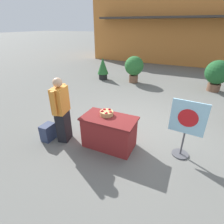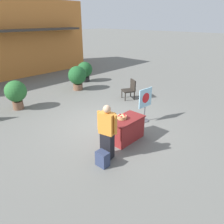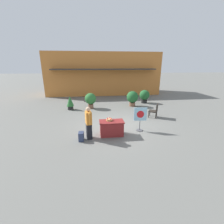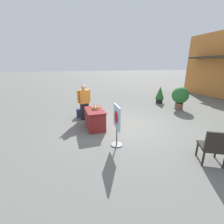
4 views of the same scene
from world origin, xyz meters
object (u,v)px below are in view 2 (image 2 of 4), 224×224
at_px(apple_basket, 122,117).
at_px(patio_chair, 130,89).
at_px(potted_plant_far_left, 77,76).
at_px(display_table, 126,129).
at_px(potted_plant_far_right, 85,70).
at_px(poster_board, 145,103).
at_px(backpack, 103,159).
at_px(person_visitor, 107,132).
at_px(potted_plant_near_right, 16,92).

height_order(apple_basket, patio_chair, patio_chair).
height_order(apple_basket, potted_plant_far_left, potted_plant_far_left).
bearing_deg(apple_basket, display_table, -40.34).
height_order(potted_plant_far_right, potted_plant_far_left, potted_plant_far_left).
bearing_deg(poster_board, potted_plant_far_right, 164.33).
bearing_deg(backpack, person_visitor, 25.55).
bearing_deg(potted_plant_near_right, person_visitor, -89.86).
xyz_separation_m(apple_basket, patio_chair, (3.32, 2.26, -0.30)).
distance_m(backpack, potted_plant_far_left, 7.04).
xyz_separation_m(display_table, potted_plant_near_right, (-1.14, 5.12, 0.38)).
height_order(backpack, potted_plant_far_left, potted_plant_far_left).
height_order(apple_basket, potted_plant_near_right, potted_plant_near_right).
bearing_deg(display_table, backpack, -164.40).
xyz_separation_m(poster_board, patio_chair, (1.63, 1.98, -0.22)).
xyz_separation_m(person_visitor, potted_plant_far_right, (4.96, 6.63, -0.11)).
xyz_separation_m(display_table, poster_board, (1.58, 0.37, 0.36)).
bearing_deg(backpack, patio_chair, 30.41).
xyz_separation_m(apple_basket, potted_plant_near_right, (-1.03, 5.03, -0.06)).
bearing_deg(display_table, potted_plant_far_right, 58.99).
relative_size(apple_basket, poster_board, 0.23).
relative_size(apple_basket, person_visitor, 0.19).
xyz_separation_m(backpack, potted_plant_far_right, (5.34, 6.81, 0.49)).
xyz_separation_m(person_visitor, backpack, (-0.37, -0.18, -0.60)).
xyz_separation_m(potted_plant_near_right, potted_plant_far_left, (3.57, 0.28, 0.00)).
relative_size(apple_basket, potted_plant_near_right, 0.24).
distance_m(display_table, potted_plant_near_right, 5.25).
xyz_separation_m(display_table, patio_chair, (3.21, 2.35, 0.14)).
xyz_separation_m(backpack, potted_plant_near_right, (0.36, 5.53, 0.55)).
bearing_deg(patio_chair, apple_basket, 64.04).
relative_size(apple_basket, potted_plant_far_left, 0.23).
relative_size(display_table, apple_basket, 4.06).
height_order(potted_plant_near_right, potted_plant_far_left, potted_plant_far_left).
distance_m(apple_basket, poster_board, 1.71).
relative_size(backpack, potted_plant_near_right, 0.33).
height_order(person_visitor, patio_chair, person_visitor).
bearing_deg(patio_chair, potted_plant_far_right, -69.00).
height_order(backpack, patio_chair, patio_chair).
distance_m(display_table, person_visitor, 1.22).
relative_size(backpack, potted_plant_far_right, 0.34).
xyz_separation_m(display_table, potted_plant_far_right, (3.84, 6.39, 0.32)).
distance_m(potted_plant_near_right, potted_plant_far_left, 3.58).
bearing_deg(potted_plant_far_right, apple_basket, -122.06).
bearing_deg(apple_basket, poster_board, 9.31).
height_order(person_visitor, potted_plant_far_left, person_visitor).
distance_m(display_table, poster_board, 1.67).
bearing_deg(potted_plant_near_right, display_table, -77.49).
bearing_deg(poster_board, apple_basket, -75.82).
distance_m(display_table, potted_plant_far_right, 7.46).
bearing_deg(potted_plant_far_right, backpack, -128.09).
bearing_deg(poster_board, backpack, -70.85).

